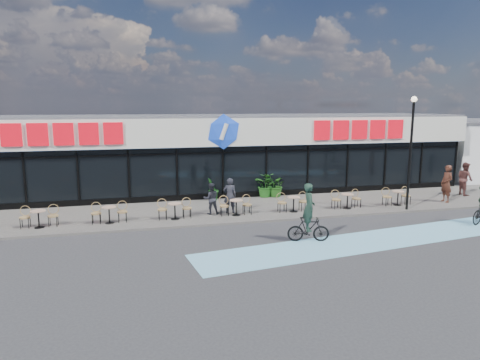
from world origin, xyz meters
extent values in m
plane|color=#28282B|center=(0.00, 0.00, 0.00)|extent=(120.00, 120.00, 0.00)
cube|color=#58544E|center=(0.00, 4.50, 0.05)|extent=(44.00, 5.00, 0.10)
cube|color=#66A4C0|center=(4.00, -1.50, 0.01)|extent=(14.17, 4.13, 0.01)
cube|color=black|center=(0.00, 10.00, 1.50)|extent=(30.00, 6.00, 3.00)
cube|color=beige|center=(0.00, 9.85, 3.75)|extent=(30.60, 6.30, 1.50)
cube|color=#47474C|center=(0.00, 10.00, 4.55)|extent=(30.60, 6.30, 0.10)
cube|color=navy|center=(0.00, 6.96, 3.05)|extent=(30.60, 0.08, 0.18)
cube|color=black|center=(0.00, 6.97, 2.65)|extent=(30.00, 0.06, 0.08)
cube|color=black|center=(0.00, 6.98, 0.20)|extent=(30.00, 0.10, 0.40)
cube|color=red|center=(-8.00, 6.70, 3.80)|extent=(5.63, 0.18, 1.10)
cube|color=red|center=(8.00, 6.70, 3.80)|extent=(5.63, 0.18, 1.10)
ellipsoid|color=blue|center=(0.00, 6.70, 3.80)|extent=(1.90, 0.24, 1.90)
cylinder|color=black|center=(-10.00, 6.97, 1.50)|extent=(0.10, 0.10, 3.00)
cylinder|color=black|center=(-7.50, 6.97, 1.50)|extent=(0.10, 0.10, 3.00)
cylinder|color=black|center=(-5.00, 6.97, 1.50)|extent=(0.10, 0.10, 3.00)
cylinder|color=black|center=(-2.50, 6.97, 1.50)|extent=(0.10, 0.10, 3.00)
cylinder|color=black|center=(0.00, 6.97, 1.50)|extent=(0.10, 0.10, 3.00)
cylinder|color=black|center=(2.50, 6.97, 1.50)|extent=(0.10, 0.10, 3.00)
cylinder|color=black|center=(5.00, 6.97, 1.50)|extent=(0.10, 0.10, 3.00)
cylinder|color=black|center=(7.50, 6.97, 1.50)|extent=(0.10, 0.10, 3.00)
cylinder|color=black|center=(10.00, 6.97, 1.50)|extent=(0.10, 0.10, 3.00)
cylinder|color=black|center=(12.50, 6.97, 1.50)|extent=(0.10, 0.10, 3.00)
cylinder|color=black|center=(15.00, 6.97, 1.50)|extent=(0.10, 0.10, 3.00)
cube|color=silver|center=(20.50, 11.00, 2.00)|extent=(9.00, 7.00, 4.00)
cylinder|color=black|center=(8.34, 2.30, 2.74)|extent=(0.12, 0.12, 5.27)
sphere|color=#FFF2CC|center=(8.34, 2.30, 5.47)|extent=(0.28, 0.28, 0.28)
cylinder|color=tan|center=(-8.69, 3.18, 0.82)|extent=(0.60, 0.60, 0.04)
cylinder|color=black|center=(-8.69, 3.18, 0.47)|extent=(0.06, 0.06, 0.70)
cylinder|color=black|center=(-8.69, 3.18, 0.11)|extent=(0.40, 0.40, 0.02)
cylinder|color=tan|center=(-5.84, 3.18, 0.82)|extent=(0.60, 0.60, 0.04)
cylinder|color=black|center=(-5.84, 3.18, 0.47)|extent=(0.06, 0.06, 0.70)
cylinder|color=black|center=(-5.84, 3.18, 0.11)|extent=(0.40, 0.40, 0.02)
cylinder|color=tan|center=(-2.99, 3.18, 0.82)|extent=(0.60, 0.60, 0.04)
cylinder|color=black|center=(-2.99, 3.18, 0.47)|extent=(0.06, 0.06, 0.70)
cylinder|color=black|center=(-2.99, 3.18, 0.11)|extent=(0.40, 0.40, 0.02)
cylinder|color=tan|center=(-0.14, 3.18, 0.82)|extent=(0.60, 0.60, 0.04)
cylinder|color=black|center=(-0.14, 3.18, 0.47)|extent=(0.06, 0.06, 0.70)
cylinder|color=black|center=(-0.14, 3.18, 0.11)|extent=(0.40, 0.40, 0.02)
cylinder|color=tan|center=(2.71, 3.18, 0.82)|extent=(0.60, 0.60, 0.04)
cylinder|color=black|center=(2.71, 3.18, 0.47)|extent=(0.06, 0.06, 0.70)
cylinder|color=black|center=(2.71, 3.18, 0.11)|extent=(0.40, 0.40, 0.02)
cylinder|color=tan|center=(5.56, 3.18, 0.82)|extent=(0.60, 0.60, 0.04)
cylinder|color=black|center=(5.56, 3.18, 0.47)|extent=(0.06, 0.06, 0.70)
cylinder|color=black|center=(5.56, 3.18, 0.11)|extent=(0.40, 0.40, 0.02)
cylinder|color=tan|center=(8.41, 3.18, 0.82)|extent=(0.60, 0.60, 0.04)
cylinder|color=black|center=(8.41, 3.18, 0.47)|extent=(0.06, 0.06, 0.70)
cylinder|color=black|center=(8.41, 3.18, 0.11)|extent=(0.40, 0.40, 0.02)
imported|color=#154614|center=(-0.63, 6.59, 0.72)|extent=(0.82, 0.87, 1.24)
imported|color=#205C1A|center=(2.43, 6.75, 0.77)|extent=(1.58, 1.60, 1.35)
imported|color=#1F5117|center=(2.90, 6.67, 0.76)|extent=(1.25, 1.11, 1.32)
imported|color=black|center=(-0.33, 3.73, 0.95)|extent=(0.68, 0.51, 1.70)
imported|color=black|center=(-1.24, 3.71, 0.85)|extent=(0.74, 0.58, 1.50)
imported|color=#3F2016|center=(11.36, 3.27, 1.09)|extent=(0.49, 0.73, 1.98)
imported|color=#4C2B27|center=(13.64, 4.55, 1.05)|extent=(0.83, 1.01, 1.89)
imported|color=black|center=(1.73, -0.97, 0.49)|extent=(1.68, 0.84, 0.97)
imported|color=#1A2F24|center=(1.73, -0.97, 1.37)|extent=(0.59, 0.76, 1.84)
camera|label=1|loc=(-4.61, -15.75, 5.21)|focal=32.00mm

